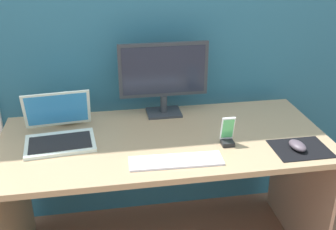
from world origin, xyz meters
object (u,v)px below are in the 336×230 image
at_px(monitor, 164,75).
at_px(keyboard_external, 176,161).
at_px(fishbowl, 67,107).
at_px(mouse, 297,146).
at_px(laptop, 59,132).
at_px(phone_in_dock, 227,135).

relative_size(monitor, keyboard_external, 1.16).
height_order(fishbowl, mouse, fishbowl).
bearing_deg(keyboard_external, fishbowl, 136.29).
distance_m(fishbowl, keyboard_external, 0.68).
xyz_separation_m(laptop, mouse, (1.06, -0.27, -0.02)).
bearing_deg(laptop, phone_in_dock, -12.53).
bearing_deg(phone_in_dock, monitor, 121.54).
bearing_deg(laptop, mouse, -14.31).
xyz_separation_m(keyboard_external, mouse, (0.56, 0.01, 0.02)).
bearing_deg(monitor, fishbowl, -178.80).
xyz_separation_m(monitor, phone_in_dock, (0.23, -0.38, -0.17)).
bearing_deg(fishbowl, mouse, -24.61).
distance_m(mouse, phone_in_dock, 0.31).
relative_size(monitor, laptop, 1.36).
height_order(monitor, laptop, monitor).
height_order(keyboard_external, phone_in_dock, phone_in_dock).
bearing_deg(phone_in_dock, mouse, -18.76).
distance_m(laptop, fishbowl, 0.21).
height_order(fishbowl, keyboard_external, fishbowl).
distance_m(laptop, mouse, 1.09).
relative_size(monitor, fishbowl, 2.80).
xyz_separation_m(fishbowl, mouse, (1.03, -0.47, -0.06)).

